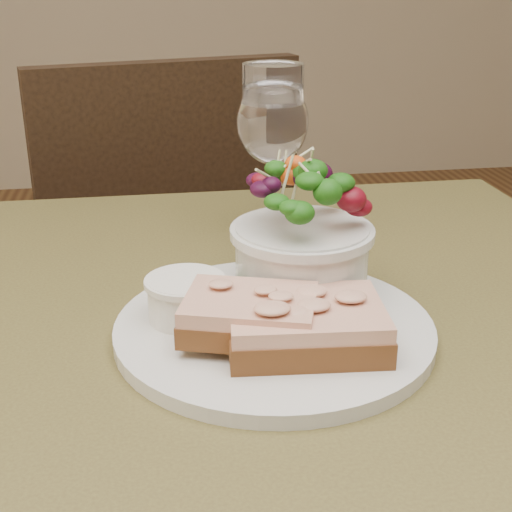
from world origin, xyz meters
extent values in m
cube|color=#463B1E|center=(0.00, 0.00, 0.73)|extent=(0.80, 0.80, 0.04)
cylinder|color=black|center=(0.34, 0.34, 0.35)|extent=(0.05, 0.05, 0.71)
cube|color=black|center=(-0.08, 0.76, 0.45)|extent=(0.51, 0.51, 0.04)
cube|color=black|center=(-0.03, 0.58, 0.68)|extent=(0.42, 0.14, 0.45)
cube|color=black|center=(-0.08, 0.76, 0.23)|extent=(0.44, 0.44, 0.45)
cylinder|color=silver|center=(0.03, 0.00, 0.76)|extent=(0.26, 0.26, 0.01)
cube|color=#452712|center=(0.04, -0.04, 0.77)|extent=(0.13, 0.10, 0.02)
cube|color=#FFF6C1|center=(0.04, -0.04, 0.79)|extent=(0.12, 0.10, 0.01)
cube|color=#452712|center=(0.00, -0.03, 0.78)|extent=(0.12, 0.10, 0.02)
cube|color=#FFF6C1|center=(0.00, -0.03, 0.79)|extent=(0.12, 0.10, 0.01)
cylinder|color=silver|center=(-0.04, 0.01, 0.78)|extent=(0.06, 0.06, 0.04)
cylinder|color=brown|center=(-0.04, 0.01, 0.80)|extent=(0.05, 0.05, 0.01)
cylinder|color=silver|center=(0.06, 0.05, 0.79)|extent=(0.12, 0.12, 0.06)
ellipsoid|color=#0C390A|center=(0.06, 0.05, 0.85)|extent=(0.10, 0.10, 0.06)
ellipsoid|color=#0C390A|center=(-0.03, 0.07, 0.77)|extent=(0.04, 0.04, 0.01)
sphere|color=maroon|center=(-0.04, 0.06, 0.77)|extent=(0.02, 0.02, 0.02)
cylinder|color=white|center=(0.07, 0.22, 0.75)|extent=(0.07, 0.07, 0.00)
cylinder|color=white|center=(0.07, 0.22, 0.80)|extent=(0.01, 0.01, 0.09)
ellipsoid|color=white|center=(0.07, 0.22, 0.88)|extent=(0.08, 0.08, 0.09)
camera|label=1|loc=(-0.07, -0.51, 1.04)|focal=50.00mm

